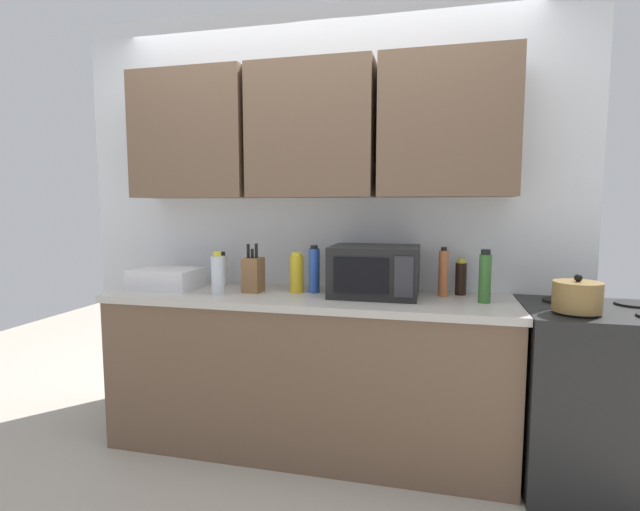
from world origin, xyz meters
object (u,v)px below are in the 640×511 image
object	(u,v)px
bottle_white_jar	(222,270)
bottle_spice_jar	(443,273)
bottle_soy_dark	(461,278)
stove_range	(601,398)
bottle_clear_tall	(218,275)
bottle_yellow_mustard	(297,273)
knife_block	(253,274)
microwave	(375,271)
bottle_blue_cleaner	(314,270)
bottle_green_oil	(485,277)
kettle	(577,296)
dish_rack	(167,279)

from	to	relation	value
bottle_white_jar	bottle_spice_jar	size ratio (longest dim) A/B	0.78
bottle_soy_dark	stove_range	bearing A→B (deg)	-18.63
bottle_clear_tall	bottle_yellow_mustard	bearing A→B (deg)	22.64
stove_range	bottle_soy_dark	xyz separation A→B (m)	(-0.67, 0.23, 0.55)
knife_block	bottle_spice_jar	world-z (taller)	knife_block
bottle_soy_dark	microwave	bearing A→B (deg)	-162.14
knife_block	bottle_yellow_mustard	bearing A→B (deg)	10.79
bottle_blue_cleaner	bottle_green_oil	distance (m)	0.93
knife_block	bottle_green_oil	world-z (taller)	knife_block
kettle	bottle_green_oil	world-z (taller)	bottle_green_oil
bottle_soy_dark	bottle_clear_tall	distance (m)	1.37
bottle_spice_jar	knife_block	bearing A→B (deg)	-173.34
kettle	bottle_white_jar	world-z (taller)	bottle_white_jar
kettle	dish_rack	size ratio (longest dim) A/B	0.57
bottle_soy_dark	knife_block	bearing A→B (deg)	-170.54
kettle	bottle_spice_jar	xyz separation A→B (m)	(-0.60, 0.30, 0.05)
bottle_white_jar	bottle_green_oil	xyz separation A→B (m)	(1.56, -0.16, 0.03)
bottle_spice_jar	bottle_yellow_mustard	bearing A→B (deg)	-174.62
knife_block	dish_rack	bearing A→B (deg)	-178.81
stove_range	bottle_green_oil	distance (m)	0.81
knife_block	bottle_yellow_mustard	distance (m)	0.26
stove_range	bottle_yellow_mustard	distance (m)	1.69
stove_range	bottle_green_oil	size ratio (longest dim) A/B	3.28
stove_range	bottle_clear_tall	distance (m)	2.09
kettle	bottle_green_oil	bearing A→B (deg)	157.08
microwave	bottle_soy_dark	size ratio (longest dim) A/B	2.34
stove_range	dish_rack	bearing A→B (deg)	179.52
bottle_yellow_mustard	bottle_green_oil	bearing A→B (deg)	-2.92
dish_rack	bottle_blue_cleaner	bearing A→B (deg)	4.72
stove_range	knife_block	world-z (taller)	knife_block
kettle	bottle_white_jar	distance (m)	1.98
bottle_white_jar	bottle_clear_tall	bearing A→B (deg)	-68.49
stove_range	bottle_white_jar	size ratio (longest dim) A/B	4.25
bottle_white_jar	bottle_blue_cleaner	xyz separation A→B (m)	(0.62, -0.09, 0.03)
knife_block	bottle_clear_tall	xyz separation A→B (m)	(-0.16, -0.12, 0.01)
kettle	bottle_spice_jar	size ratio (longest dim) A/B	0.79
kettle	bottle_clear_tall	world-z (taller)	bottle_clear_tall
stove_range	knife_block	distance (m)	1.93
bottle_white_jar	bottle_yellow_mustard	size ratio (longest dim) A/B	0.91
microwave	dish_rack	xyz separation A→B (m)	(-1.26, -0.06, -0.08)
stove_range	kettle	world-z (taller)	kettle
bottle_yellow_mustard	bottle_blue_cleaner	bearing A→B (deg)	8.83
dish_rack	bottle_soy_dark	distance (m)	1.74
dish_rack	bottle_spice_jar	world-z (taller)	bottle_spice_jar
microwave	bottle_yellow_mustard	world-z (taller)	microwave
kettle	bottle_yellow_mustard	world-z (taller)	bottle_yellow_mustard
microwave	dish_rack	size ratio (longest dim) A/B	1.26
microwave	knife_block	world-z (taller)	knife_block
bottle_green_oil	bottle_clear_tall	distance (m)	1.45
bottle_soy_dark	bottle_green_oil	bearing A→B (deg)	-61.42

